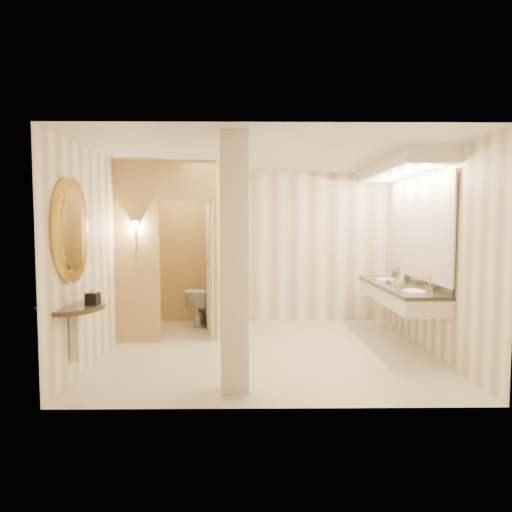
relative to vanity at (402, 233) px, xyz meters
The scene contains 16 objects.
floor 2.59m from the vanity, 168.58° to the right, with size 4.50×4.50×0.00m, color beige.
ceiling 2.29m from the vanity, 168.58° to the right, with size 4.50×4.50×0.00m, color silver.
wall_back 2.56m from the vanity, 141.05° to the left, with size 4.50×0.02×2.70m, color white.
wall_front 3.12m from the vanity, 129.51° to the right, with size 4.50×0.02×2.70m, color white.
wall_left 4.26m from the vanity, behind, with size 0.02×4.00×2.70m, color white.
wall_right 0.56m from the vanity, 55.92° to the right, with size 0.02×4.00×2.70m, color white.
toilet_closet 3.15m from the vanity, 169.51° to the left, with size 1.50×1.55×2.70m.
wall_sconce 3.91m from the vanity, behind, with size 0.14×0.14×0.42m.
vanity is the anchor object (origin of this frame).
console_shelf 4.51m from the vanity, 158.53° to the right, with size 0.89×0.89×1.89m.
pillar 3.08m from the vanity, 140.97° to the right, with size 0.29×0.29×2.70m, color beige.
tissue_box 4.35m from the vanity, 157.59° to the right, with size 0.13×0.13×0.13m, color black.
toilet 3.55m from the vanity, 158.59° to the left, with size 0.37×0.65×0.66m, color white.
soap_bottle_a 0.72m from the vanity, 116.93° to the right, with size 0.06×0.06×0.12m, color beige.
soap_bottle_b 0.75m from the vanity, 114.56° to the left, with size 0.08×0.08×0.11m, color silver.
soap_bottle_c 0.65m from the vanity, 104.51° to the right, with size 0.08×0.08×0.22m, color #C6B28C.
Camera 1 is at (-0.25, -6.25, 1.76)m, focal length 32.00 mm.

